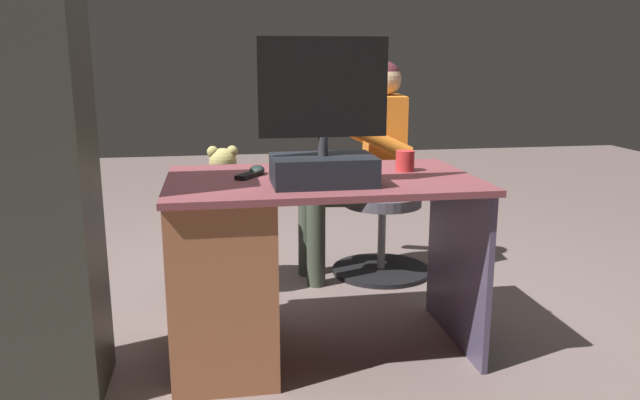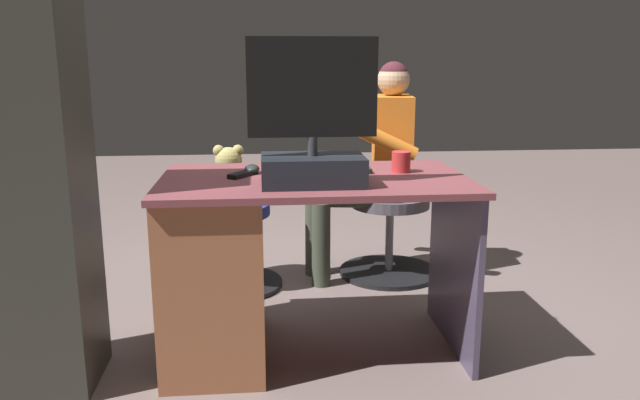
% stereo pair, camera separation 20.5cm
% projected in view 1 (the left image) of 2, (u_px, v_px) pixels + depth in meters
% --- Properties ---
extents(ground_plane, '(10.00, 10.00, 0.00)m').
position_uv_depth(ground_plane, '(307.00, 310.00, 3.02)').
color(ground_plane, '#72615D').
extents(desk, '(1.21, 0.72, 0.73)m').
position_uv_depth(desk, '(245.00, 264.00, 2.48)').
color(desk, brown).
rests_on(desk, ground_plane).
extents(monitor, '(0.47, 0.25, 0.53)m').
position_uv_depth(monitor, '(323.00, 145.00, 2.29)').
color(monitor, black).
rests_on(monitor, desk).
extents(keyboard, '(0.42, 0.14, 0.02)m').
position_uv_depth(keyboard, '(324.00, 170.00, 2.56)').
color(keyboard, black).
rests_on(keyboard, desk).
extents(computer_mouse, '(0.06, 0.10, 0.04)m').
position_uv_depth(computer_mouse, '(257.00, 170.00, 2.51)').
color(computer_mouse, '#1F2D29').
rests_on(computer_mouse, desk).
extents(cup, '(0.08, 0.08, 0.09)m').
position_uv_depth(cup, '(405.00, 161.00, 2.57)').
color(cup, red).
rests_on(cup, desk).
extents(tv_remote, '(0.12, 0.15, 0.02)m').
position_uv_depth(tv_remote, '(249.00, 175.00, 2.44)').
color(tv_remote, black).
rests_on(tv_remote, desk).
extents(notebook_binder, '(0.23, 0.31, 0.02)m').
position_uv_depth(notebook_binder, '(334.00, 177.00, 2.39)').
color(notebook_binder, silver).
rests_on(notebook_binder, desk).
extents(office_chair_teddy, '(0.53, 0.53, 0.45)m').
position_uv_depth(office_chair_teddy, '(226.00, 242.00, 3.24)').
color(office_chair_teddy, black).
rests_on(office_chair_teddy, ground_plane).
extents(teddy_bear, '(0.21, 0.21, 0.31)m').
position_uv_depth(teddy_bear, '(223.00, 178.00, 3.17)').
color(teddy_bear, tan).
rests_on(teddy_bear, office_chair_teddy).
extents(visitor_chair, '(0.55, 0.55, 0.45)m').
position_uv_depth(visitor_chair, '(382.00, 229.00, 3.48)').
color(visitor_chair, black).
rests_on(visitor_chair, ground_plane).
extents(person, '(0.59, 0.52, 1.17)m').
position_uv_depth(person, '(367.00, 155.00, 3.36)').
color(person, orange).
rests_on(person, ground_plane).
extents(equipment_rack, '(0.44, 0.36, 1.52)m').
position_uv_depth(equipment_rack, '(24.00, 188.00, 2.11)').
color(equipment_rack, '#33342C').
rests_on(equipment_rack, ground_plane).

